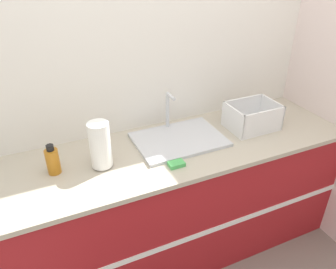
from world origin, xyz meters
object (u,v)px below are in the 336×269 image
dish_rack (252,119)px  bottle_amber (53,161)px  paper_towel_roll (100,145)px  sink (179,138)px

dish_rack → bottle_amber: size_ratio=1.87×
paper_towel_roll → dish_rack: 1.05m
sink → bottle_amber: sink is taller
sink → bottle_amber: (-0.77, -0.03, 0.06)m
sink → bottle_amber: bearing=-178.1°
bottle_amber → dish_rack: bearing=-1.0°
dish_rack → bottle_amber: (-1.30, 0.02, 0.01)m
paper_towel_roll → dish_rack: (1.05, 0.03, -0.07)m
sink → dish_rack: size_ratio=1.69×
dish_rack → sink: bearing=174.9°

